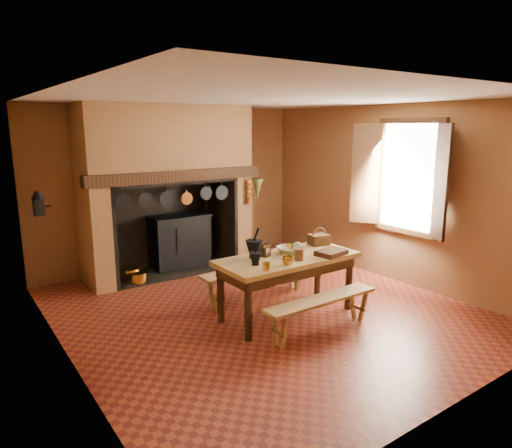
% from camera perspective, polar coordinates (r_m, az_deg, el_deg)
% --- Properties ---
extents(floor, '(5.50, 5.50, 0.00)m').
position_cam_1_polar(floor, '(6.35, 0.89, -10.65)').
color(floor, brown).
rests_on(floor, ground).
extents(ceiling, '(5.50, 5.50, 0.00)m').
position_cam_1_polar(ceiling, '(5.86, 0.98, 15.48)').
color(ceiling, silver).
rests_on(ceiling, back_wall).
extents(back_wall, '(5.00, 0.02, 2.80)m').
position_cam_1_polar(back_wall, '(8.30, -10.37, 4.60)').
color(back_wall, brown).
rests_on(back_wall, floor).
extents(wall_left, '(0.02, 5.50, 2.80)m').
position_cam_1_polar(wall_left, '(4.93, -23.22, -1.23)').
color(wall_left, brown).
rests_on(wall_left, floor).
extents(wall_right, '(0.02, 5.50, 2.80)m').
position_cam_1_polar(wall_right, '(7.68, 16.22, 3.72)').
color(wall_right, brown).
rests_on(wall_right, floor).
extents(wall_front, '(5.00, 0.02, 2.80)m').
position_cam_1_polar(wall_front, '(4.12, 24.19, -3.82)').
color(wall_front, brown).
rests_on(wall_front, floor).
extents(chimney_breast, '(2.95, 0.96, 2.80)m').
position_cam_1_polar(chimney_breast, '(7.74, -11.12, 7.11)').
color(chimney_breast, brown).
rests_on(chimney_breast, floor).
extents(iron_range, '(1.12, 0.55, 1.60)m').
position_cam_1_polar(iron_range, '(8.18, -9.49, -2.00)').
color(iron_range, black).
rests_on(iron_range, floor).
extents(hearth_pans, '(0.51, 0.62, 0.20)m').
position_cam_1_polar(hearth_pans, '(7.72, -15.42, -6.16)').
color(hearth_pans, '#B8862A').
rests_on(hearth_pans, floor).
extents(hanging_pans, '(1.92, 0.29, 0.27)m').
position_cam_1_polar(hanging_pans, '(7.32, -9.64, 3.33)').
color(hanging_pans, black).
rests_on(hanging_pans, chimney_breast).
extents(onion_string, '(0.12, 0.10, 0.46)m').
position_cam_1_polar(onion_string, '(7.97, -0.85, 3.99)').
color(onion_string, '#9B5D1C').
rests_on(onion_string, chimney_breast).
extents(herb_bunch, '(0.20, 0.20, 0.35)m').
position_cam_1_polar(herb_bunch, '(8.07, 0.20, 4.44)').
color(herb_bunch, '#4D592A').
rests_on(herb_bunch, chimney_breast).
extents(window, '(0.39, 1.75, 1.76)m').
position_cam_1_polar(window, '(7.28, 18.07, 5.56)').
color(window, white).
rests_on(window, wall_right).
extents(wall_coffee_mill, '(0.23, 0.16, 0.31)m').
position_cam_1_polar(wall_coffee_mill, '(6.43, -25.58, 2.52)').
color(wall_coffee_mill, black).
rests_on(wall_coffee_mill, wall_left).
extents(work_table, '(1.87, 0.83, 0.81)m').
position_cam_1_polar(work_table, '(5.96, 3.96, -5.24)').
color(work_table, '#AA854E').
rests_on(work_table, floor).
extents(bench_front, '(1.58, 0.28, 0.44)m').
position_cam_1_polar(bench_front, '(5.62, 8.16, -10.21)').
color(bench_front, '#AA854E').
rests_on(bench_front, floor).
extents(bench_back, '(1.73, 0.30, 0.49)m').
position_cam_1_polar(bench_back, '(6.58, 0.11, -6.42)').
color(bench_back, '#AA854E').
rests_on(bench_back, floor).
extents(mortar_large, '(0.23, 0.23, 0.39)m').
position_cam_1_polar(mortar_large, '(5.81, -0.21, -3.04)').
color(mortar_large, black).
rests_on(mortar_large, work_table).
extents(mortar_small, '(0.15, 0.15, 0.26)m').
position_cam_1_polar(mortar_small, '(5.53, -0.07, -4.26)').
color(mortar_small, black).
rests_on(mortar_small, work_table).
extents(coffee_grinder, '(0.19, 0.17, 0.20)m').
position_cam_1_polar(coffee_grinder, '(5.90, 1.02, -3.31)').
color(coffee_grinder, '#3C2113').
rests_on(coffee_grinder, work_table).
extents(brass_mug_a, '(0.11, 0.11, 0.10)m').
position_cam_1_polar(brass_mug_a, '(5.34, 1.31, -5.32)').
color(brass_mug_a, '#B8862A').
rests_on(brass_mug_a, work_table).
extents(brass_mug_b, '(0.09, 0.09, 0.10)m').
position_cam_1_polar(brass_mug_b, '(6.22, 4.30, -2.81)').
color(brass_mug_b, '#B8862A').
rests_on(brass_mug_b, work_table).
extents(mixing_bowl, '(0.37, 0.37, 0.09)m').
position_cam_1_polar(mixing_bowl, '(6.06, 4.43, -3.25)').
color(mixing_bowl, '#B0AC88').
rests_on(mixing_bowl, work_table).
extents(stoneware_crock, '(0.15, 0.15, 0.15)m').
position_cam_1_polar(stoneware_crock, '(5.75, 5.39, -3.81)').
color(stoneware_crock, brown).
rests_on(stoneware_crock, work_table).
extents(glass_jar, '(0.09, 0.09, 0.13)m').
position_cam_1_polar(glass_jar, '(6.14, 5.22, -2.89)').
color(glass_jar, beige).
rests_on(glass_jar, work_table).
extents(wicker_basket, '(0.30, 0.24, 0.26)m').
position_cam_1_polar(wicker_basket, '(6.52, 7.87, -1.88)').
color(wicker_basket, '#442814').
rests_on(wicker_basket, work_table).
extents(wooden_tray, '(0.43, 0.34, 0.07)m').
position_cam_1_polar(wooden_tray, '(6.04, 9.38, -3.53)').
color(wooden_tray, '#3C2113').
rests_on(wooden_tray, work_table).
extents(brass_cup, '(0.15, 0.15, 0.10)m').
position_cam_1_polar(brass_cup, '(5.56, 3.99, -4.58)').
color(brass_cup, '#B8862A').
rests_on(brass_cup, work_table).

